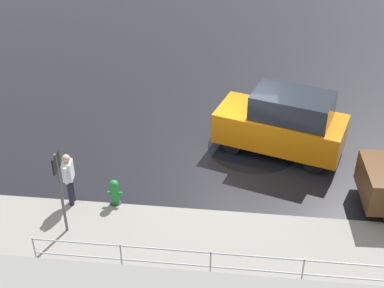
% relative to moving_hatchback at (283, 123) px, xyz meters
% --- Properties ---
extents(ground_plane, '(60.00, 60.00, 0.00)m').
position_rel_moving_hatchback_xyz_m(ground_plane, '(1.45, 0.59, -1.03)').
color(ground_plane, black).
extents(kerb_strip, '(24.00, 3.20, 0.04)m').
position_rel_moving_hatchback_xyz_m(kerb_strip, '(1.45, 4.79, -1.01)').
color(kerb_strip, gray).
rests_on(kerb_strip, ground).
extents(moving_hatchback, '(4.23, 2.79, 2.06)m').
position_rel_moving_hatchback_xyz_m(moving_hatchback, '(0.00, 0.00, 0.00)').
color(moving_hatchback, orange).
rests_on(moving_hatchback, ground).
extents(fire_hydrant, '(0.42, 0.31, 0.80)m').
position_rel_moving_hatchback_xyz_m(fire_hydrant, '(4.58, 3.18, -0.63)').
color(fire_hydrant, '#197A2D').
rests_on(fire_hydrant, ground).
extents(pedestrian, '(0.27, 0.57, 1.62)m').
position_rel_moving_hatchback_xyz_m(pedestrian, '(5.76, 3.29, -0.07)').
color(pedestrian, silver).
rests_on(pedestrian, ground).
extents(metal_railing, '(10.21, 0.04, 1.05)m').
position_rel_moving_hatchback_xyz_m(metal_railing, '(0.74, 5.78, -0.30)').
color(metal_railing, '#B7BABF').
rests_on(metal_railing, ground).
extents(sign_post, '(0.07, 0.44, 2.40)m').
position_rel_moving_hatchback_xyz_m(sign_post, '(5.57, 4.39, 0.55)').
color(sign_post, '#4C4C51').
rests_on(sign_post, ground).
extents(puddle_patch, '(2.93, 2.93, 0.01)m').
position_rel_moving_hatchback_xyz_m(puddle_patch, '(0.85, -0.11, -1.02)').
color(puddle_patch, black).
rests_on(puddle_patch, ground).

